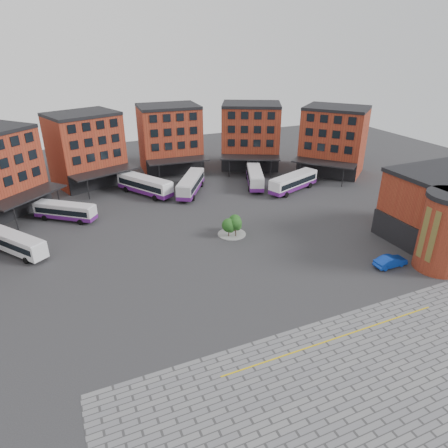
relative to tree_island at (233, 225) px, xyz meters
name	(u,v)px	position (x,y,z in m)	size (l,w,h in m)	color
ground	(256,275)	(-2.04, -11.66, -1.83)	(160.00, 160.00, 0.00)	#28282B
paving_zone	(395,396)	(-0.04, -33.66, -1.82)	(50.00, 22.00, 0.02)	slate
yellow_line	(337,338)	(-0.04, -25.66, -1.80)	(26.00, 0.15, 0.02)	gold
main_building	(146,153)	(-6.81, 26.59, 5.39)	(94.14, 42.48, 14.60)	maroon
east_building	(443,211)	(26.66, -14.72, 3.46)	(17.40, 15.40, 10.60)	maroon
tree_island	(233,225)	(0.00, 0.00, 0.00)	(4.40, 4.40, 3.27)	gray
bus_a	(16,243)	(-30.54, 6.91, -0.06)	(8.11, 9.95, 2.98)	white
bus_b	(65,211)	(-23.43, 16.51, -0.21)	(9.89, 8.42, 2.99)	silver
bus_c	(145,185)	(-8.32, 23.11, 0.09)	(8.91, 12.30, 3.55)	white
bus_d	(191,184)	(0.18, 20.25, 0.05)	(9.00, 11.89, 3.47)	silver
bus_e	(255,177)	(13.90, 19.40, 0.02)	(7.30, 12.27, 3.42)	silver
bus_f	(293,182)	(19.38, 13.23, 0.03)	(12.42, 6.89, 3.44)	white
blue_car	(391,261)	(15.56, -16.95, -1.05)	(1.65, 4.73, 1.56)	#0E39B7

